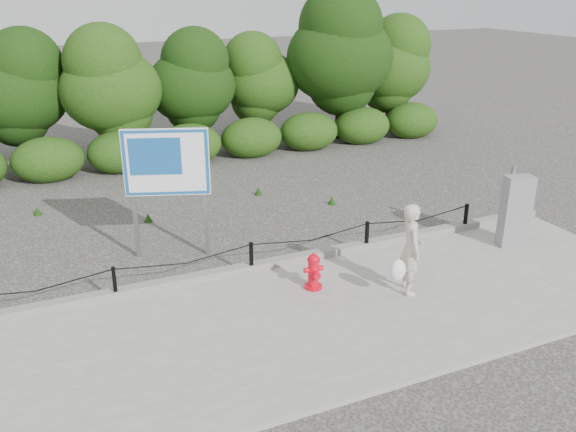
{
  "coord_description": "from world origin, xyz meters",
  "views": [
    {
      "loc": [
        -3.59,
        -9.66,
        5.26
      ],
      "look_at": [
        0.84,
        0.2,
        1.0
      ],
      "focal_mm": 38.0,
      "sensor_mm": 36.0,
      "label": 1
    }
  ],
  "objects_px": {
    "utility_cabinet": "(515,211)",
    "advertising_sign": "(166,168)",
    "fire_hydrant": "(314,272)",
    "pedestrian": "(410,250)"
  },
  "relations": [
    {
      "from": "fire_hydrant",
      "to": "advertising_sign",
      "type": "xyz_separation_m",
      "value": [
        -1.92,
        2.51,
        1.45
      ]
    },
    {
      "from": "pedestrian",
      "to": "utility_cabinet",
      "type": "xyz_separation_m",
      "value": [
        3.13,
        0.81,
        -0.06
      ]
    },
    {
      "from": "fire_hydrant",
      "to": "advertising_sign",
      "type": "bearing_deg",
      "value": 131.66
    },
    {
      "from": "utility_cabinet",
      "to": "advertising_sign",
      "type": "relative_size",
      "value": 0.62
    },
    {
      "from": "pedestrian",
      "to": "advertising_sign",
      "type": "distance_m",
      "value": 4.81
    },
    {
      "from": "utility_cabinet",
      "to": "advertising_sign",
      "type": "height_order",
      "value": "advertising_sign"
    },
    {
      "from": "fire_hydrant",
      "to": "utility_cabinet",
      "type": "height_order",
      "value": "utility_cabinet"
    },
    {
      "from": "fire_hydrant",
      "to": "pedestrian",
      "type": "xyz_separation_m",
      "value": [
        1.45,
        -0.79,
        0.48
      ]
    },
    {
      "from": "utility_cabinet",
      "to": "fire_hydrant",
      "type": "bearing_deg",
      "value": -163.9
    },
    {
      "from": "fire_hydrant",
      "to": "utility_cabinet",
      "type": "relative_size",
      "value": 0.41
    }
  ]
}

